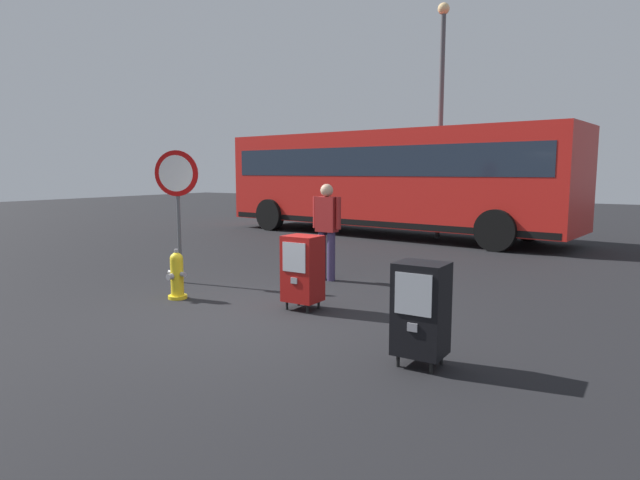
{
  "coord_description": "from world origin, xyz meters",
  "views": [
    {
      "loc": [
        4.4,
        -5.29,
        1.89
      ],
      "look_at": [
        0.3,
        1.2,
        0.9
      ],
      "focal_mm": 30.18,
      "sensor_mm": 36.0,
      "label": 1
    }
  ],
  "objects_px": {
    "newspaper_box_primary": "(303,268)",
    "bus_near": "(390,177)",
    "fire_hydrant": "(177,275)",
    "street_light_near_right": "(441,103)",
    "stop_sign": "(177,188)",
    "newspaper_box_secondary": "(421,309)",
    "pedestrian": "(327,226)"
  },
  "relations": [
    {
      "from": "newspaper_box_primary",
      "to": "newspaper_box_secondary",
      "type": "bearing_deg",
      "value": -28.44
    },
    {
      "from": "fire_hydrant",
      "to": "newspaper_box_secondary",
      "type": "bearing_deg",
      "value": -9.66
    },
    {
      "from": "pedestrian",
      "to": "street_light_near_right",
      "type": "bearing_deg",
      "value": 93.76
    },
    {
      "from": "pedestrian",
      "to": "street_light_near_right",
      "type": "height_order",
      "value": "street_light_near_right"
    },
    {
      "from": "newspaper_box_secondary",
      "to": "bus_near",
      "type": "relative_size",
      "value": 0.1
    },
    {
      "from": "stop_sign",
      "to": "bus_near",
      "type": "relative_size",
      "value": 0.21
    },
    {
      "from": "fire_hydrant",
      "to": "newspaper_box_secondary",
      "type": "distance_m",
      "value": 4.17
    },
    {
      "from": "newspaper_box_primary",
      "to": "stop_sign",
      "type": "xyz_separation_m",
      "value": [
        -2.76,
        0.36,
        1.03
      ]
    },
    {
      "from": "newspaper_box_primary",
      "to": "stop_sign",
      "type": "distance_m",
      "value": 2.97
    },
    {
      "from": "street_light_near_right",
      "to": "stop_sign",
      "type": "bearing_deg",
      "value": -100.7
    },
    {
      "from": "fire_hydrant",
      "to": "bus_near",
      "type": "distance_m",
      "value": 9.14
    },
    {
      "from": "pedestrian",
      "to": "fire_hydrant",
      "type": "bearing_deg",
      "value": -116.29
    },
    {
      "from": "stop_sign",
      "to": "street_light_near_right",
      "type": "bearing_deg",
      "value": 79.3
    },
    {
      "from": "newspaper_box_secondary",
      "to": "street_light_near_right",
      "type": "bearing_deg",
      "value": 109.12
    },
    {
      "from": "fire_hydrant",
      "to": "newspaper_box_secondary",
      "type": "height_order",
      "value": "newspaper_box_secondary"
    },
    {
      "from": "newspaper_box_secondary",
      "to": "pedestrian",
      "type": "bearing_deg",
      "value": 133.95
    },
    {
      "from": "newspaper_box_primary",
      "to": "bus_near",
      "type": "relative_size",
      "value": 0.1
    },
    {
      "from": "fire_hydrant",
      "to": "street_light_near_right",
      "type": "distance_m",
      "value": 9.71
    },
    {
      "from": "stop_sign",
      "to": "pedestrian",
      "type": "bearing_deg",
      "value": 37.25
    },
    {
      "from": "stop_sign",
      "to": "newspaper_box_secondary",
      "type": "bearing_deg",
      "value": -17.26
    },
    {
      "from": "stop_sign",
      "to": "street_light_near_right",
      "type": "distance_m",
      "value": 8.65
    },
    {
      "from": "fire_hydrant",
      "to": "bus_near",
      "type": "bearing_deg",
      "value": 94.77
    },
    {
      "from": "newspaper_box_secondary",
      "to": "stop_sign",
      "type": "xyz_separation_m",
      "value": [
        -4.94,
        1.53,
        1.03
      ]
    },
    {
      "from": "fire_hydrant",
      "to": "stop_sign",
      "type": "height_order",
      "value": "stop_sign"
    },
    {
      "from": "fire_hydrant",
      "to": "street_light_near_right",
      "type": "height_order",
      "value": "street_light_near_right"
    },
    {
      "from": "newspaper_box_secondary",
      "to": "street_light_near_right",
      "type": "height_order",
      "value": "street_light_near_right"
    },
    {
      "from": "pedestrian",
      "to": "bus_near",
      "type": "xyz_separation_m",
      "value": [
        -1.92,
        6.66,
        0.76
      ]
    },
    {
      "from": "newspaper_box_primary",
      "to": "bus_near",
      "type": "height_order",
      "value": "bus_near"
    },
    {
      "from": "newspaper_box_secondary",
      "to": "bus_near",
      "type": "distance_m",
      "value": 10.92
    },
    {
      "from": "fire_hydrant",
      "to": "street_light_near_right",
      "type": "relative_size",
      "value": 0.12
    },
    {
      "from": "bus_near",
      "to": "street_light_near_right",
      "type": "bearing_deg",
      "value": 8.44
    },
    {
      "from": "newspaper_box_primary",
      "to": "pedestrian",
      "type": "xyz_separation_m",
      "value": [
        -0.77,
        1.87,
        0.38
      ]
    }
  ]
}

